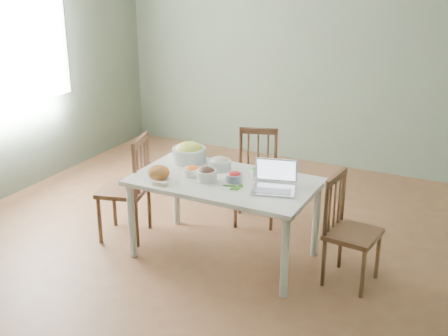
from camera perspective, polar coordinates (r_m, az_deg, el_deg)
The scene contains 18 objects.
floor at distance 5.16m, azimuth -0.55°, elevation -7.82°, with size 5.00×5.00×0.00m, color brown.
wall_back at distance 6.94m, azimuth 9.15°, elevation 11.17°, with size 5.00×0.00×2.70m, color #5E6659.
window_left at distance 6.37m, azimuth -19.84°, elevation 10.77°, with size 0.04×1.60×1.20m, color white.
dining_table at distance 4.90m, azimuth 0.00°, elevation -4.89°, with size 1.48×0.83×0.69m, color white, non-canonical shape.
chair_far at distance 5.48m, azimuth 3.08°, elevation -1.02°, with size 0.39×0.37×0.88m, color #3A2011, non-canonical shape.
chair_left at distance 5.27m, azimuth -9.72°, elevation -1.84°, with size 0.42×0.40×0.94m, color #3A2011, non-canonical shape.
chair_right at distance 4.59m, azimuth 12.40°, elevation -6.03°, with size 0.38×0.37×0.87m, color #3A2011, non-canonical shape.
bread_boule at distance 4.78m, azimuth -6.35°, elevation -0.44°, with size 0.18×0.18×0.12m, color #CB803D.
butter_stick at distance 4.66m, azimuth -6.20°, elevation -1.54°, with size 0.12×0.03×0.03m, color beige.
bowl_squash at distance 5.14m, azimuth -3.38°, elevation 1.52°, with size 0.30×0.30×0.17m, color gold, non-canonical shape.
bowl_carrot at distance 4.84m, azimuth -3.10°, elevation -0.26°, with size 0.14×0.14×0.08m, color orange, non-canonical shape.
bowl_onion at distance 4.97m, azimuth -0.45°, elevation 0.46°, with size 0.20×0.20×0.11m, color silver, non-canonical shape.
bowl_mushroom at distance 4.73m, azimuth -1.69°, elevation -0.61°, with size 0.16×0.16×0.11m, color #372019, non-canonical shape.
bowl_redpep at distance 4.71m, azimuth 0.98°, elevation -0.84°, with size 0.13×0.13×0.08m, color red, non-canonical shape.
bowl_broccoli at distance 4.79m, azimuth 3.49°, elevation -0.39°, with size 0.16×0.16×0.10m, color #135816, non-canonical shape.
flatbread at distance 4.89m, azimuth 4.92°, elevation -0.49°, with size 0.22×0.22×0.02m, color beige.
basil_bunch at distance 4.61m, azimuth 0.81°, elevation -1.73°, with size 0.19×0.19×0.02m, color #235C1B, non-canonical shape.
laptop at distance 4.51m, azimuth 4.85°, elevation -0.94°, with size 0.33×0.30×0.22m, color silver, non-canonical shape.
Camera 1 is at (2.10, -4.03, 2.45)m, focal length 47.25 mm.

